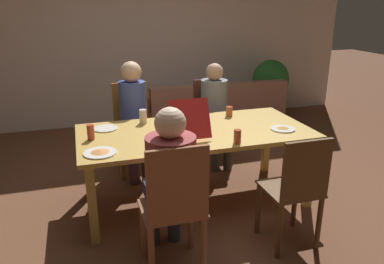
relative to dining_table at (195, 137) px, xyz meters
The scene contains 20 objects.
ground_plane 0.66m from the dining_table, ahead, with size 20.00×20.00×0.00m, color brown.
back_wall 2.92m from the dining_table, 90.00° to the left, with size 6.95×0.12×2.94m, color beige.
dining_table is the anchor object (origin of this frame).
chair_0 1.06m from the dining_table, 115.14° to the right, with size 0.44×0.39×1.00m.
person_0 0.94m from the dining_table, 118.71° to the right, with size 0.34×0.52×1.22m.
chair_1 1.05m from the dining_table, 115.50° to the left, with size 0.41×0.42×1.00m.
person_1 0.91m from the dining_table, 119.59° to the left, with size 0.28×0.50×1.27m.
chair_2 1.10m from the dining_table, 62.23° to the left, with size 0.39×0.44×0.98m.
person_2 0.96m from the dining_table, 58.06° to the left, with size 0.31×0.50×1.20m.
chair_3 1.08m from the dining_table, 61.59° to the right, with size 0.41×0.41×0.94m.
pizza_box_0 0.17m from the dining_table, 162.88° to the right, with size 0.35×0.49×0.35m.
plate_0 0.85m from the dining_table, 160.60° to the left, with size 0.22×0.22×0.01m.
plate_1 0.95m from the dining_table, 160.17° to the right, with size 0.26×0.26×0.03m.
plate_2 0.82m from the dining_table, 15.57° to the right, with size 0.23×0.23×0.03m.
drinking_glass_0 0.51m from the dining_table, 61.46° to the right, with size 0.06×0.06×0.12m, color #B14B2D.
drinking_glass_1 0.95m from the dining_table, behind, with size 0.06×0.06×0.13m, color #BE4829.
drinking_glass_2 0.59m from the dining_table, 34.43° to the left, with size 0.07×0.07×0.10m, color #BB5235.
drinking_glass_3 0.57m from the dining_table, 139.75° to the left, with size 0.07×0.07×0.14m, color silver.
couch 2.30m from the dining_table, 65.32° to the left, with size 2.06×0.84×0.75m.
potted_plant 3.07m from the dining_table, 48.61° to the left, with size 0.59×0.59×0.98m.
Camera 1 is at (-1.00, -3.15, 1.86)m, focal length 35.23 mm.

